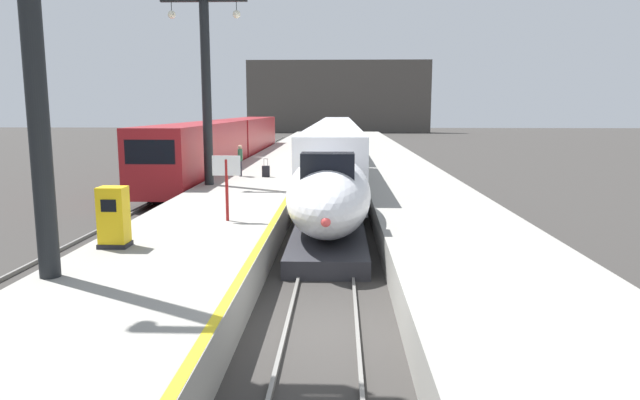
# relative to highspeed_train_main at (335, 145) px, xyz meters

# --- Properties ---
(ground_plane) EXTENTS (260.00, 260.00, 0.00)m
(ground_plane) POSITION_rel_highspeed_train_main_xyz_m (0.00, -31.58, -1.95)
(ground_plane) COLOR #33302D
(platform_left) EXTENTS (4.80, 110.00, 1.05)m
(platform_left) POSITION_rel_highspeed_train_main_xyz_m (-4.05, -6.83, -1.42)
(platform_left) COLOR gray
(platform_left) RESTS_ON ground
(platform_right) EXTENTS (4.80, 110.00, 1.05)m
(platform_right) POSITION_rel_highspeed_train_main_xyz_m (4.05, -6.83, -1.42)
(platform_right) COLOR gray
(platform_right) RESTS_ON ground
(platform_left_safety_stripe) EXTENTS (0.20, 107.80, 0.01)m
(platform_left_safety_stripe) POSITION_rel_highspeed_train_main_xyz_m (-1.77, -6.83, -0.90)
(platform_left_safety_stripe) COLOR yellow
(platform_left_safety_stripe) RESTS_ON platform_left
(rail_main_left) EXTENTS (0.08, 110.00, 0.12)m
(rail_main_left) POSITION_rel_highspeed_train_main_xyz_m (-0.75, -4.08, -1.89)
(rail_main_left) COLOR slate
(rail_main_left) RESTS_ON ground
(rail_main_right) EXTENTS (0.08, 110.00, 0.12)m
(rail_main_right) POSITION_rel_highspeed_train_main_xyz_m (0.75, -4.08, -1.89)
(rail_main_right) COLOR slate
(rail_main_right) RESTS_ON ground
(rail_secondary_left) EXTENTS (0.08, 110.00, 0.12)m
(rail_secondary_left) POSITION_rel_highspeed_train_main_xyz_m (-8.85, -4.08, -1.89)
(rail_secondary_left) COLOR slate
(rail_secondary_left) RESTS_ON ground
(rail_secondary_right) EXTENTS (0.08, 110.00, 0.12)m
(rail_secondary_right) POSITION_rel_highspeed_train_main_xyz_m (-7.35, -4.08, -1.89)
(rail_secondary_right) COLOR slate
(rail_secondary_right) RESTS_ON ground
(highspeed_train_main) EXTENTS (2.92, 57.85, 3.60)m
(highspeed_train_main) POSITION_rel_highspeed_train_main_xyz_m (0.00, 0.00, 0.00)
(highspeed_train_main) COLOR silver
(highspeed_train_main) RESTS_ON ground
(regional_train_adjacent) EXTENTS (2.85, 36.60, 3.80)m
(regional_train_adjacent) POSITION_rel_highspeed_train_main_xyz_m (-8.10, 0.18, 0.18)
(regional_train_adjacent) COLOR maroon
(regional_train_adjacent) RESTS_ON ground
(station_column_mid) EXTENTS (4.00, 0.68, 8.82)m
(station_column_mid) POSITION_rel_highspeed_train_main_xyz_m (-5.90, -16.11, 4.43)
(station_column_mid) COLOR black
(station_column_mid) RESTS_ON platform_left
(passenger_near_edge) EXTENTS (0.25, 0.57, 1.69)m
(passenger_near_edge) POSITION_rel_highspeed_train_main_xyz_m (-4.99, -12.63, 0.09)
(passenger_near_edge) COLOR #23232D
(passenger_near_edge) RESTS_ON platform_left
(rolling_suitcase) EXTENTS (0.40, 0.22, 0.98)m
(rolling_suitcase) POSITION_rel_highspeed_train_main_xyz_m (-3.58, -12.92, -0.60)
(rolling_suitcase) COLOR black
(rolling_suitcase) RESTS_ON platform_left
(ticket_machine_yellow) EXTENTS (0.76, 0.62, 1.60)m
(ticket_machine_yellow) POSITION_rel_highspeed_train_main_xyz_m (-5.55, -28.55, -0.16)
(ticket_machine_yellow) COLOR yellow
(ticket_machine_yellow) RESTS_ON platform_left
(departure_info_board) EXTENTS (0.90, 0.10, 2.12)m
(departure_info_board) POSITION_rel_highspeed_train_main_xyz_m (-3.28, -24.90, 0.61)
(departure_info_board) COLOR maroon
(departure_info_board) RESTS_ON platform_left
(terminus_back_wall) EXTENTS (36.00, 2.00, 14.00)m
(terminus_back_wall) POSITION_rel_highspeed_train_main_xyz_m (0.00, 70.42, 5.05)
(terminus_back_wall) COLOR #4C4742
(terminus_back_wall) RESTS_ON ground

